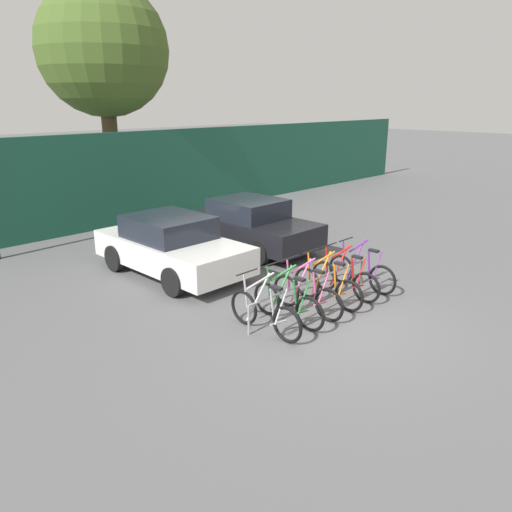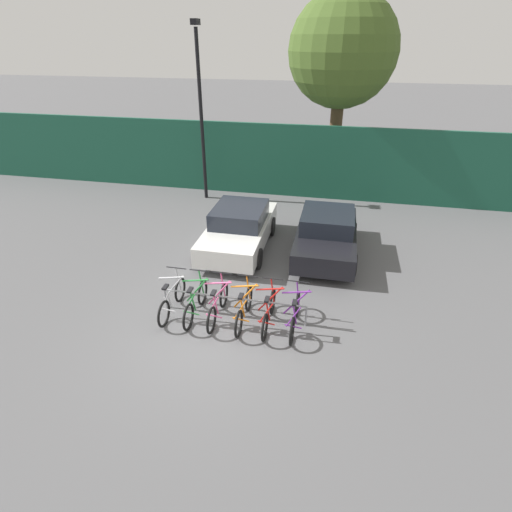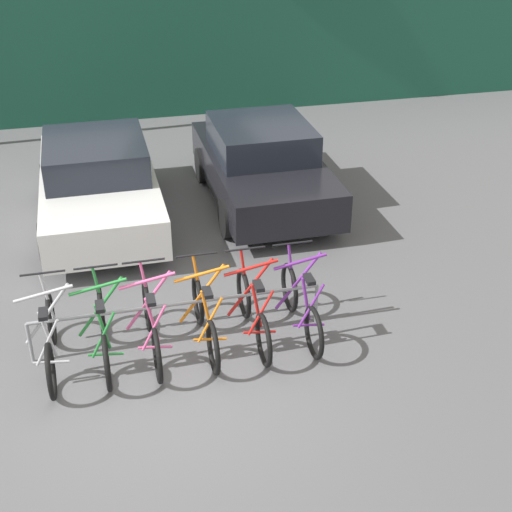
{
  "view_description": "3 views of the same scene",
  "coord_description": "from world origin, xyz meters",
  "px_view_note": "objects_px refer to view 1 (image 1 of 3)",
  "views": [
    {
      "loc": [
        -7.06,
        -5.03,
        3.97
      ],
      "look_at": [
        -0.18,
        1.71,
        0.96
      ],
      "focal_mm": 35.0,
      "sensor_mm": 36.0,
      "label": 1
    },
    {
      "loc": [
        2.55,
        -7.01,
        6.13
      ],
      "look_at": [
        0.58,
        2.32,
        0.85
      ],
      "focal_mm": 28.0,
      "sensor_mm": 36.0,
      "label": 2
    },
    {
      "loc": [
        -0.45,
        -6.61,
        5.34
      ],
      "look_at": [
        1.42,
        0.97,
        0.92
      ],
      "focal_mm": 50.0,
      "sensor_mm": 36.0,
      "label": 3
    }
  ],
  "objects_px": {
    "bicycle_pink": "(307,295)",
    "car_white": "(171,246)",
    "bicycle_orange": "(327,287)",
    "bicycle_purple": "(361,272)",
    "bicycle_green": "(287,304)",
    "tree_behind_hoarding": "(103,51)",
    "car_black": "(250,225)",
    "bicycle_red": "(345,279)",
    "bike_rack": "(312,284)",
    "bicycle_silver": "(265,313)"
  },
  "relations": [
    {
      "from": "bike_rack",
      "to": "bicycle_orange",
      "type": "bearing_deg",
      "value": -26.13
    },
    {
      "from": "bicycle_orange",
      "to": "bicycle_purple",
      "type": "xyz_separation_m",
      "value": [
        1.23,
        0.0,
        0.0
      ]
    },
    {
      "from": "bicycle_green",
      "to": "car_black",
      "type": "height_order",
      "value": "car_black"
    },
    {
      "from": "bike_rack",
      "to": "bicycle_green",
      "type": "bearing_deg",
      "value": -170.81
    },
    {
      "from": "bicycle_pink",
      "to": "tree_behind_hoarding",
      "type": "height_order",
      "value": "tree_behind_hoarding"
    },
    {
      "from": "bike_rack",
      "to": "car_white",
      "type": "xyz_separation_m",
      "value": [
        -0.75,
        3.63,
        0.21
      ]
    },
    {
      "from": "bicycle_red",
      "to": "car_black",
      "type": "relative_size",
      "value": 0.44
    },
    {
      "from": "bike_rack",
      "to": "car_black",
      "type": "distance_m",
      "value": 4.28
    },
    {
      "from": "bicycle_green",
      "to": "bicycle_orange",
      "type": "xyz_separation_m",
      "value": [
        1.22,
        0.0,
        0.0
      ]
    },
    {
      "from": "bicycle_green",
      "to": "tree_behind_hoarding",
      "type": "distance_m",
      "value": 12.28
    },
    {
      "from": "tree_behind_hoarding",
      "to": "bicycle_orange",
      "type": "bearing_deg",
      "value": -98.36
    },
    {
      "from": "bike_rack",
      "to": "car_white",
      "type": "relative_size",
      "value": 0.89
    },
    {
      "from": "bicycle_orange",
      "to": "bicycle_silver",
      "type": "bearing_deg",
      "value": 176.06
    },
    {
      "from": "bicycle_pink",
      "to": "tree_behind_hoarding",
      "type": "distance_m",
      "value": 12.16
    },
    {
      "from": "bicycle_pink",
      "to": "tree_behind_hoarding",
      "type": "xyz_separation_m",
      "value": [
        2.24,
        10.77,
        5.17
      ]
    },
    {
      "from": "bicycle_orange",
      "to": "bicycle_purple",
      "type": "distance_m",
      "value": 1.23
    },
    {
      "from": "car_black",
      "to": "bike_rack",
      "type": "bearing_deg",
      "value": -118.24
    },
    {
      "from": "bicycle_pink",
      "to": "bicycle_red",
      "type": "xyz_separation_m",
      "value": [
        1.26,
        0.0,
        0.0
      ]
    },
    {
      "from": "bicycle_purple",
      "to": "car_black",
      "type": "distance_m",
      "value": 3.95
    },
    {
      "from": "bicycle_orange",
      "to": "bicycle_purple",
      "type": "height_order",
      "value": "same"
    },
    {
      "from": "bike_rack",
      "to": "bicycle_purple",
      "type": "height_order",
      "value": "bicycle_purple"
    },
    {
      "from": "tree_behind_hoarding",
      "to": "bike_rack",
      "type": "bearing_deg",
      "value": -100.07
    },
    {
      "from": "bicycle_pink",
      "to": "car_white",
      "type": "xyz_separation_m",
      "value": [
        -0.4,
        3.78,
        0.31
      ]
    },
    {
      "from": "bicycle_green",
      "to": "bicycle_silver",
      "type": "bearing_deg",
      "value": 176.98
    },
    {
      "from": "bike_rack",
      "to": "bicycle_red",
      "type": "xyz_separation_m",
      "value": [
        0.91,
        -0.15,
        -0.11
      ]
    },
    {
      "from": "bicycle_green",
      "to": "bicycle_pink",
      "type": "relative_size",
      "value": 1.0
    },
    {
      "from": "bicycle_red",
      "to": "car_white",
      "type": "bearing_deg",
      "value": 110.36
    },
    {
      "from": "bicycle_pink",
      "to": "bicycle_red",
      "type": "bearing_deg",
      "value": -0.56
    },
    {
      "from": "bike_rack",
      "to": "car_black",
      "type": "xyz_separation_m",
      "value": [
        2.02,
        3.76,
        0.2
      ]
    },
    {
      "from": "bicycle_pink",
      "to": "bicycle_orange",
      "type": "height_order",
      "value": "same"
    },
    {
      "from": "bicycle_silver",
      "to": "bike_rack",
      "type": "bearing_deg",
      "value": 5.81
    },
    {
      "from": "bicycle_green",
      "to": "bicycle_purple",
      "type": "xyz_separation_m",
      "value": [
        2.45,
        0.0,
        0.0
      ]
    },
    {
      "from": "bicycle_purple",
      "to": "bicycle_red",
      "type": "bearing_deg",
      "value": -176.01
    },
    {
      "from": "car_white",
      "to": "bicycle_orange",
      "type": "bearing_deg",
      "value": -74.39
    },
    {
      "from": "bicycle_green",
      "to": "car_white",
      "type": "relative_size",
      "value": 0.42
    },
    {
      "from": "bicycle_purple",
      "to": "bicycle_green",
      "type": "bearing_deg",
      "value": -176.01
    },
    {
      "from": "car_black",
      "to": "tree_behind_hoarding",
      "type": "height_order",
      "value": "tree_behind_hoarding"
    },
    {
      "from": "bicycle_pink",
      "to": "bicycle_orange",
      "type": "xyz_separation_m",
      "value": [
        0.65,
        0.0,
        0.0
      ]
    },
    {
      "from": "car_white",
      "to": "car_black",
      "type": "xyz_separation_m",
      "value": [
        2.77,
        0.14,
        -0.0
      ]
    },
    {
      "from": "bicycle_silver",
      "to": "bicycle_orange",
      "type": "bearing_deg",
      "value": 0.27
    },
    {
      "from": "car_black",
      "to": "tree_behind_hoarding",
      "type": "distance_m",
      "value": 8.41
    },
    {
      "from": "bicycle_green",
      "to": "bicycle_red",
      "type": "bearing_deg",
      "value": -3.02
    },
    {
      "from": "bicycle_red",
      "to": "bike_rack",
      "type": "bearing_deg",
      "value": 167.32
    },
    {
      "from": "bicycle_silver",
      "to": "bicycle_red",
      "type": "height_order",
      "value": "same"
    },
    {
      "from": "bicycle_pink",
      "to": "car_white",
      "type": "bearing_deg",
      "value": 95.52
    },
    {
      "from": "car_white",
      "to": "tree_behind_hoarding",
      "type": "bearing_deg",
      "value": 69.34
    },
    {
      "from": "bike_rack",
      "to": "bicycle_silver",
      "type": "distance_m",
      "value": 1.54
    },
    {
      "from": "bicycle_purple",
      "to": "car_white",
      "type": "xyz_separation_m",
      "value": [
        -2.28,
        3.78,
        0.31
      ]
    },
    {
      "from": "bike_rack",
      "to": "bicycle_silver",
      "type": "height_order",
      "value": "bicycle_silver"
    },
    {
      "from": "bicycle_orange",
      "to": "bicycle_red",
      "type": "distance_m",
      "value": 0.61
    }
  ]
}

